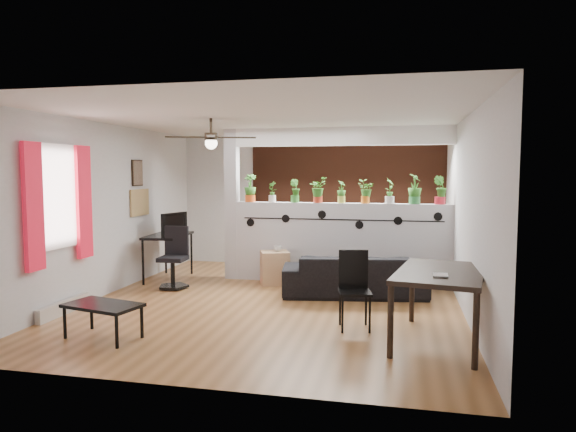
{
  "coord_description": "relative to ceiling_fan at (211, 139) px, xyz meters",
  "views": [
    {
      "loc": [
        1.75,
        -7.02,
        1.86
      ],
      "look_at": [
        0.09,
        0.6,
        1.19
      ],
      "focal_mm": 32.0,
      "sensor_mm": 36.0,
      "label": 1
    }
  ],
  "objects": [
    {
      "name": "framed_art",
      "position": [
        -1.78,
        1.2,
        -0.46
      ],
      "size": [
        0.03,
        0.34,
        0.44
      ],
      "color": "#8C7259",
      "rests_on": "room_shell"
    },
    {
      "name": "potted_plant_7",
      "position": [
        2.79,
        1.8,
        -0.71
      ],
      "size": [
        0.21,
        0.26,
        0.48
      ],
      "color": "#2E803C",
      "rests_on": "partition_wall"
    },
    {
      "name": "coffee_table",
      "position": [
        -0.68,
        -1.66,
        -1.96
      ],
      "size": [
        0.93,
        0.65,
        0.39
      ],
      "color": "black",
      "rests_on": "ground"
    },
    {
      "name": "baseboard_heater",
      "position": [
        -1.74,
        -0.9,
        -2.22
      ],
      "size": [
        0.08,
        1.0,
        0.18
      ],
      "primitive_type": "cube",
      "color": "beige",
      "rests_on": "ground"
    },
    {
      "name": "potted_plant_0",
      "position": [
        0.02,
        1.8,
        -0.71
      ],
      "size": [
        0.27,
        0.22,
        0.48
      ],
      "color": "#E4571A",
      "rests_on": "partition_wall"
    },
    {
      "name": "corkboard",
      "position": [
        -1.78,
        1.25,
        -0.96
      ],
      "size": [
        0.03,
        0.6,
        0.45
      ],
      "primitive_type": "cube",
      "color": "#9E7E4C",
      "rests_on": "room_shell"
    },
    {
      "name": "sofa",
      "position": [
        1.9,
        0.98,
        -2.02
      ],
      "size": [
        2.14,
        1.11,
        0.6
      ],
      "primitive_type": "imported",
      "rotation": [
        0.0,
        0.0,
        3.3
      ],
      "color": "black",
      "rests_on": "ground"
    },
    {
      "name": "window_assembly",
      "position": [
        -1.76,
        -0.9,
        -0.81
      ],
      "size": [
        0.09,
        1.3,
        1.55
      ],
      "color": "white",
      "rests_on": "room_shell"
    },
    {
      "name": "office_chair",
      "position": [
        -0.98,
        0.85,
        -1.89
      ],
      "size": [
        0.51,
        0.51,
        0.97
      ],
      "color": "black",
      "rests_on": "ground"
    },
    {
      "name": "potted_plant_1",
      "position": [
        0.42,
        1.8,
        -0.77
      ],
      "size": [
        0.22,
        0.22,
        0.36
      ],
      "color": "white",
      "rests_on": "partition_wall"
    },
    {
      "name": "vine_decal",
      "position": [
        1.6,
        1.7,
        -1.23
      ],
      "size": [
        3.31,
        0.01,
        0.3
      ],
      "color": "black",
      "rests_on": "partition_wall"
    },
    {
      "name": "pier_column",
      "position": [
        -0.31,
        1.8,
        -1.01
      ],
      "size": [
        0.22,
        0.2,
        2.6
      ],
      "primitive_type": "cube",
      "color": "#BCBCC1",
      "rests_on": "ground"
    },
    {
      "name": "partition_wall",
      "position": [
        1.6,
        1.8,
        -1.64
      ],
      "size": [
        3.6,
        0.18,
        1.35
      ],
      "primitive_type": "cube",
      "color": "#BCBCC1",
      "rests_on": "ground"
    },
    {
      "name": "potted_plant_5",
      "position": [
        2.0,
        1.8,
        -0.75
      ],
      "size": [
        0.2,
        0.17,
        0.4
      ],
      "color": "orange",
      "rests_on": "partition_wall"
    },
    {
      "name": "ceiling_header",
      "position": [
        1.6,
        1.8,
        0.14
      ],
      "size": [
        3.6,
        0.18,
        0.3
      ],
      "primitive_type": "cube",
      "color": "white",
      "rests_on": "room_shell"
    },
    {
      "name": "dining_table",
      "position": [
        3.0,
        -1.0,
        -1.61
      ],
      "size": [
        1.12,
        1.58,
        0.79
      ],
      "color": "black",
      "rests_on": "ground"
    },
    {
      "name": "cup",
      "position": [
        0.59,
        1.46,
        -1.71
      ],
      "size": [
        0.15,
        0.15,
        0.1
      ],
      "primitive_type": "imported",
      "rotation": [
        0.0,
        0.0,
        -0.2
      ],
      "color": "gray",
      "rests_on": "cube_shelf"
    },
    {
      "name": "potted_plant_8",
      "position": [
        3.18,
        1.8,
        -0.72
      ],
      "size": [
        0.29,
        0.27,
        0.46
      ],
      "color": "red",
      "rests_on": "partition_wall"
    },
    {
      "name": "potted_plant_4",
      "position": [
        1.6,
        1.8,
        -0.77
      ],
      "size": [
        0.17,
        0.2,
        0.37
      ],
      "color": "#C1C445",
      "rests_on": "partition_wall"
    },
    {
      "name": "potted_plant_2",
      "position": [
        0.81,
        1.8,
        -0.75
      ],
      "size": [
        0.24,
        0.22,
        0.4
      ],
      "color": "#378931",
      "rests_on": "partition_wall"
    },
    {
      "name": "room_shell",
      "position": [
        0.8,
        0.3,
        -1.01
      ],
      "size": [
        6.3,
        7.1,
        2.9
      ],
      "color": "brown",
      "rests_on": "ground"
    },
    {
      "name": "book",
      "position": [
        2.9,
        -1.3,
        -1.51
      ],
      "size": [
        0.16,
        0.21,
        0.02
      ],
      "primitive_type": "imported",
      "rotation": [
        0.0,
        0.0,
        -0.05
      ],
      "color": "gray",
      "rests_on": "dining_table"
    },
    {
      "name": "computer_desk",
      "position": [
        -1.37,
        1.46,
        -1.6
      ],
      "size": [
        0.65,
        1.13,
        0.79
      ],
      "color": "black",
      "rests_on": "ground"
    },
    {
      "name": "folding_chair",
      "position": [
        2.03,
        -0.64,
        -1.77
      ],
      "size": [
        0.44,
        0.44,
        0.93
      ],
      "color": "black",
      "rests_on": "ground"
    },
    {
      "name": "potted_plant_6",
      "position": [
        2.39,
        1.8,
        -0.74
      ],
      "size": [
        0.23,
        0.26,
        0.42
      ],
      "color": "silver",
      "rests_on": "partition_wall"
    },
    {
      "name": "monitor",
      "position": [
        -1.37,
        1.61,
        -1.42
      ],
      "size": [
        0.36,
        0.16,
        0.2
      ],
      "primitive_type": "imported",
      "rotation": [
        0.0,
        0.0,
        1.27
      ],
      "color": "black",
      "rests_on": "computer_desk"
    },
    {
      "name": "brick_panel",
      "position": [
        1.6,
        3.27,
        -1.01
      ],
      "size": [
        3.9,
        0.05,
        2.6
      ],
      "primitive_type": "cube",
      "color": "#AF5232",
      "rests_on": "ground"
    },
    {
      "name": "potted_plant_3",
      "position": [
        1.21,
        1.8,
        -0.74
      ],
      "size": [
        0.26,
        0.28,
        0.43
      ],
      "color": "#B3331C",
      "rests_on": "partition_wall"
    },
    {
      "name": "ceiling_fan",
      "position": [
        0.0,
        0.0,
        0.0
      ],
      "size": [
        1.19,
        1.19,
        0.43
      ],
      "color": "black",
      "rests_on": "room_shell"
    },
    {
      "name": "cube_shelf",
      "position": [
        0.54,
        1.46,
        -2.04
      ],
      "size": [
        0.57,
        0.54,
        0.55
      ],
      "primitive_type": "cube",
      "rotation": [
        0.0,
        0.0,
        0.38
      ],
      "color": "tan",
      "rests_on": "ground"
    }
  ]
}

